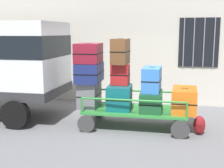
% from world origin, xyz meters
% --- Properties ---
extents(ground_plane, '(40.00, 40.00, 0.00)m').
position_xyz_m(ground_plane, '(0.00, 0.00, 0.00)').
color(ground_plane, slate).
extents(building_wall, '(12.00, 0.38, 5.00)m').
position_xyz_m(building_wall, '(0.01, 2.70, 2.50)').
color(building_wall, beige).
rests_on(building_wall, ground).
extents(luggage_cart, '(2.55, 1.29, 0.46)m').
position_xyz_m(luggage_cart, '(0.33, -0.03, 0.39)').
color(luggage_cart, '#2D8438').
rests_on(luggage_cart, ground).
extents(cart_railing, '(2.43, 1.16, 0.37)m').
position_xyz_m(cart_railing, '(0.33, -0.03, 0.76)').
color(cart_railing, '#2D8438').
rests_on(cart_railing, luggage_cart).
extents(suitcase_left_bottom, '(0.47, 0.72, 0.64)m').
position_xyz_m(suitcase_left_bottom, '(-0.83, -0.04, 0.77)').
color(suitcase_left_bottom, slate).
rests_on(suitcase_left_bottom, luggage_cart).
extents(suitcase_left_middle, '(0.63, 1.00, 0.48)m').
position_xyz_m(suitcase_left_middle, '(-0.83, -0.01, 1.33)').
color(suitcase_left_middle, navy).
rests_on(suitcase_left_middle, suitcase_left_bottom).
extents(suitcase_left_top, '(0.62, 0.86, 0.48)m').
position_xyz_m(suitcase_left_top, '(-0.83, -0.06, 1.81)').
color(suitcase_left_top, maroon).
rests_on(suitcase_left_top, suitcase_left_middle).
extents(suitcase_midleft_bottom, '(0.62, 0.83, 0.58)m').
position_xyz_m(suitcase_midleft_bottom, '(-0.06, -0.07, 0.75)').
color(suitcase_midleft_bottom, '#0F5960').
rests_on(suitcase_midleft_bottom, luggage_cart).
extents(suitcase_midleft_middle, '(0.46, 0.29, 0.51)m').
position_xyz_m(suitcase_midleft_middle, '(-0.06, 0.00, 1.29)').
color(suitcase_midleft_middle, '#B21E1E').
rests_on(suitcase_midleft_middle, suitcase_midleft_bottom).
extents(suitcase_midleft_top, '(0.41, 0.61, 0.62)m').
position_xyz_m(suitcase_midleft_top, '(-0.06, 0.01, 1.85)').
color(suitcase_midleft_top, brown).
rests_on(suitcase_midleft_top, suitcase_midleft_middle).
extents(suitcase_center_bottom, '(0.54, 0.95, 0.45)m').
position_xyz_m(suitcase_center_bottom, '(0.71, -0.06, 0.68)').
color(suitcase_center_bottom, '#194C28').
rests_on(suitcase_center_bottom, luggage_cart).
extents(suitcase_center_middle, '(0.44, 0.86, 0.58)m').
position_xyz_m(suitcase_center_middle, '(0.71, -0.01, 1.20)').
color(suitcase_center_middle, '#3372C6').
rests_on(suitcase_center_middle, suitcase_center_bottom).
extents(suitcase_midright_bottom, '(0.60, 0.98, 0.56)m').
position_xyz_m(suitcase_midright_bottom, '(1.48, -0.02, 0.74)').
color(suitcase_midright_bottom, orange).
rests_on(suitcase_midright_bottom, luggage_cart).
extents(backpack, '(0.27, 0.22, 0.44)m').
position_xyz_m(backpack, '(1.83, -0.27, 0.22)').
color(backpack, maroon).
rests_on(backpack, ground).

